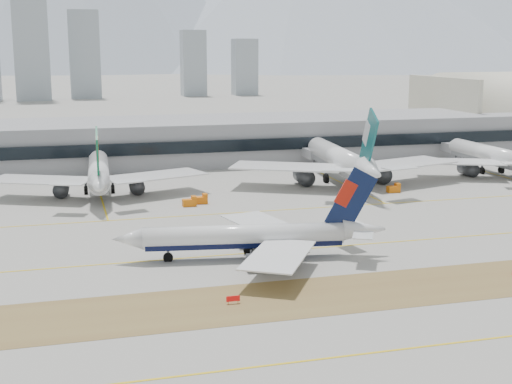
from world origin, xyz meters
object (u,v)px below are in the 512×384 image
object	(u,v)px
taxiing_airliner	(254,237)
widebody_eva	(99,174)
widebody_cathay	(341,161)
widebody_china_air	(494,157)
terminal	(196,140)

from	to	relation	value
taxiing_airliner	widebody_eva	size ratio (longest dim) A/B	0.87
widebody_eva	taxiing_airliner	bearing A→B (deg)	-157.45
widebody_cathay	widebody_china_air	size ratio (longest dim) A/B	1.19
widebody_china_air	taxiing_airliner	bearing A→B (deg)	125.77
widebody_china_air	terminal	size ratio (longest dim) A/B	0.21
widebody_china_air	terminal	distance (m)	102.38
widebody_eva	widebody_cathay	distance (m)	71.33
taxiing_airliner	widebody_eva	distance (m)	75.58
taxiing_airliner	widebody_cathay	bearing A→B (deg)	-114.76
widebody_cathay	taxiing_airliner	bearing A→B (deg)	151.67
widebody_cathay	terminal	world-z (taller)	widebody_cathay
widebody_eva	terminal	xyz separation A→B (m)	(37.13, 52.33, 1.77)
widebody_eva	widebody_cathay	bearing A→B (deg)	-88.55
taxiing_airliner	terminal	bearing A→B (deg)	-86.66
widebody_eva	widebody_china_air	bearing A→B (deg)	-87.24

